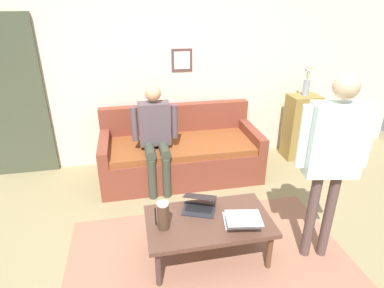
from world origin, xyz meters
TOP-DOWN VIEW (x-y plane):
  - ground_plane at (0.00, 0.00)m, footprint 7.68×7.68m
  - area_rug at (-0.00, 0.01)m, footprint 2.56×1.65m
  - back_wall at (-0.00, -2.20)m, footprint 7.04×0.11m
  - interior_door at (2.06, -2.11)m, footprint 0.82×0.09m
  - couch at (-0.00, -1.64)m, footprint 2.03×0.91m
  - coffee_table at (-0.00, -0.09)m, footprint 1.10×0.64m
  - laptop_left at (0.05, -0.26)m, footprint 0.38×0.36m
  - laptop_center at (-0.26, 0.03)m, footprint 0.34×0.40m
  - french_press at (0.40, -0.05)m, footprint 0.12×0.10m
  - side_shelf at (-1.81, -1.82)m, footprint 0.42×0.32m
  - flower_vase at (-1.81, -1.82)m, footprint 0.09×0.09m
  - person_standing at (-0.97, 0.09)m, footprint 0.59×0.26m
  - person_seated at (0.33, -1.41)m, footprint 0.55×0.51m

SIDE VIEW (x-z plane):
  - ground_plane at x=0.00m, z-range 0.00..0.00m
  - area_rug at x=0.00m, z-range 0.00..0.01m
  - couch at x=0.00m, z-range -0.14..0.74m
  - coffee_table at x=0.00m, z-range 0.16..0.56m
  - laptop_left at x=0.05m, z-range 0.37..0.52m
  - laptop_center at x=-0.26m, z-range 0.39..0.52m
  - side_shelf at x=-1.81m, z-range 0.00..0.95m
  - french_press at x=0.40m, z-range 0.39..0.67m
  - person_seated at x=0.33m, z-range 0.09..1.37m
  - interior_door at x=2.06m, z-range 0.00..2.05m
  - person_standing at x=-0.97m, z-range 0.24..1.93m
  - flower_vase at x=-1.81m, z-range 0.90..1.32m
  - back_wall at x=0.00m, z-range 0.00..2.70m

